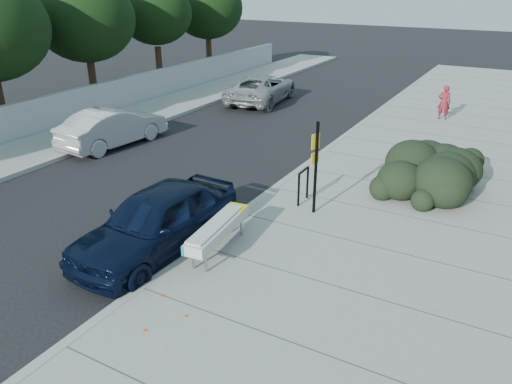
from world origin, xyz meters
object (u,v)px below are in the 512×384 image
wagon_silver (113,127)px  sign_post (316,162)px  bike_rack (303,182)px  pedestrian (444,102)px  bench (218,229)px  suv_silver (261,88)px  sedan_navy (157,221)px

wagon_silver → sign_post: bearing=172.7°
bike_rack → wagon_silver: size_ratio=0.22×
bike_rack → sign_post: 1.10m
bike_rack → sign_post: bearing=-42.2°
wagon_silver → pedestrian: bearing=-132.1°
bench → sign_post: (1.09, 2.99, 0.87)m
suv_silver → pedestrian: (8.92, 0.51, 0.18)m
sign_post → wagon_silver: bearing=-172.6°
bench → suv_silver: 15.59m
sign_post → bike_rack: bearing=158.3°
sedan_navy → suv_silver: sedan_navy is taller
wagon_silver → suv_silver: (1.50, 9.07, 0.00)m
bench → suv_silver: bearing=109.0°
sedan_navy → pedestrian: pedestrian is taller
bike_rack → sign_post: size_ratio=0.39×
bike_rack → pedestrian: (1.75, 11.17, 0.17)m
bike_rack → pedestrian: pedestrian is taller
bike_rack → wagon_silver: 8.81m
bench → wagon_silver: wagon_silver is taller
bike_rack → pedestrian: size_ratio=0.65×
pedestrian → bike_rack: bearing=69.7°
bench → wagon_silver: (-8.10, 5.05, 0.00)m
sign_post → suv_silver: 13.55m
bench → sedan_navy: bearing=-167.9°
bike_rack → bench: bearing=-99.8°
bike_rack → sign_post: (0.52, -0.47, 0.85)m
bench → bike_rack: bike_rack is taller
sign_post → suv_silver: (-7.69, 11.13, -0.86)m
sedan_navy → wagon_silver: size_ratio=1.05×
suv_silver → pedestrian: size_ratio=3.44×
suv_silver → pedestrian: pedestrian is taller
bench → suv_silver: suv_silver is taller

